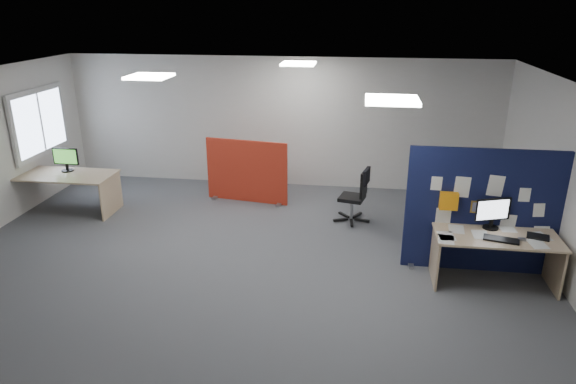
# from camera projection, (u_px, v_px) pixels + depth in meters

# --- Properties ---
(floor) EXTENTS (9.00, 9.00, 0.00)m
(floor) POSITION_uv_depth(u_px,v_px,m) (245.00, 258.00, 7.93)
(floor) COLOR #4E5055
(floor) RESTS_ON ground
(ceiling) EXTENTS (9.00, 7.00, 0.02)m
(ceiling) POSITION_uv_depth(u_px,v_px,m) (240.00, 81.00, 6.99)
(ceiling) COLOR white
(ceiling) RESTS_ON wall_back
(wall_back) EXTENTS (9.00, 0.02, 2.70)m
(wall_back) POSITION_uv_depth(u_px,v_px,m) (280.00, 123.00, 10.71)
(wall_back) COLOR silver
(wall_back) RESTS_ON floor
(wall_front) EXTENTS (9.00, 0.02, 2.70)m
(wall_front) POSITION_uv_depth(u_px,v_px,m) (148.00, 309.00, 4.21)
(wall_front) COLOR silver
(wall_front) RESTS_ON floor
(wall_right) EXTENTS (0.02, 7.00, 2.70)m
(wall_right) POSITION_uv_depth(u_px,v_px,m) (571.00, 190.00, 6.86)
(wall_right) COLOR silver
(wall_right) RESTS_ON floor
(window) EXTENTS (0.06, 1.70, 1.30)m
(window) POSITION_uv_depth(u_px,v_px,m) (40.00, 122.00, 9.83)
(window) COLOR white
(window) RESTS_ON wall_left
(ceiling_lights) EXTENTS (4.10, 4.10, 0.04)m
(ceiling_lights) POSITION_uv_depth(u_px,v_px,m) (272.00, 77.00, 7.57)
(ceiling_lights) COLOR white
(ceiling_lights) RESTS_ON ceiling
(navy_divider) EXTENTS (2.24, 0.30, 1.85)m
(navy_divider) POSITION_uv_depth(u_px,v_px,m) (485.00, 212.00, 7.27)
(navy_divider) COLOR #0E1536
(navy_divider) RESTS_ON floor
(main_desk) EXTENTS (1.65, 0.73, 0.73)m
(main_desk) POSITION_uv_depth(u_px,v_px,m) (495.00, 247.00, 7.05)
(main_desk) COLOR tan
(main_desk) RESTS_ON floor
(monitor_main) EXTENTS (0.49, 0.21, 0.45)m
(monitor_main) POSITION_uv_depth(u_px,v_px,m) (493.00, 212.00, 7.12)
(monitor_main) COLOR black
(monitor_main) RESTS_ON main_desk
(keyboard) EXTENTS (0.48, 0.29, 0.02)m
(keyboard) POSITION_uv_depth(u_px,v_px,m) (501.00, 239.00, 6.83)
(keyboard) COLOR black
(keyboard) RESTS_ON main_desk
(mouse) EXTENTS (0.11, 0.08, 0.03)m
(mouse) POSITION_uv_depth(u_px,v_px,m) (522.00, 239.00, 6.83)
(mouse) COLOR gray
(mouse) RESTS_ON main_desk
(paper_tray) EXTENTS (0.33, 0.29, 0.01)m
(paper_tray) POSITION_uv_depth(u_px,v_px,m) (538.00, 237.00, 6.93)
(paper_tray) COLOR black
(paper_tray) RESTS_ON main_desk
(red_divider) EXTENTS (1.64, 0.30, 1.24)m
(red_divider) POSITION_uv_depth(u_px,v_px,m) (247.00, 172.00, 10.00)
(red_divider) COLOR #A02614
(red_divider) RESTS_ON floor
(second_desk) EXTENTS (1.74, 0.87, 0.73)m
(second_desk) POSITION_uv_depth(u_px,v_px,m) (69.00, 182.00, 9.56)
(second_desk) COLOR tan
(second_desk) RESTS_ON floor
(monitor_second) EXTENTS (0.49, 0.22, 0.44)m
(monitor_second) POSITION_uv_depth(u_px,v_px,m) (66.00, 159.00, 9.57)
(monitor_second) COLOR black
(monitor_second) RESTS_ON second_desk
(office_chair) EXTENTS (0.66, 0.64, 0.99)m
(office_chair) POSITION_uv_depth(u_px,v_px,m) (358.00, 192.00, 9.06)
(office_chair) COLOR black
(office_chair) RESTS_ON floor
(desk_papers) EXTENTS (1.54, 0.82, 0.00)m
(desk_papers) POSITION_uv_depth(u_px,v_px,m) (487.00, 235.00, 6.98)
(desk_papers) COLOR white
(desk_papers) RESTS_ON main_desk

